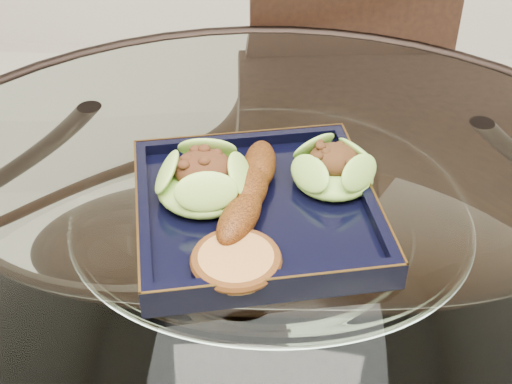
{
  "coord_description": "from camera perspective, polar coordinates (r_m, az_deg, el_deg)",
  "views": [
    {
      "loc": [
        0.03,
        -0.59,
        1.29
      ],
      "look_at": [
        -0.02,
        0.04,
        0.8
      ],
      "focal_mm": 50.0,
      "sensor_mm": 36.0,
      "label": 1
    }
  ],
  "objects": [
    {
      "name": "roasted_plantain",
      "position": [
        0.81,
        -0.48,
        0.15
      ],
      "size": [
        0.07,
        0.19,
        0.03
      ],
      "primitive_type": "ellipsoid",
      "rotation": [
        0.0,
        0.0,
        1.43
      ],
      "color": "#682F0A",
      "rests_on": "navy_plate"
    },
    {
      "name": "lettuce_wrap_left",
      "position": [
        0.82,
        -4.17,
        0.8
      ],
      "size": [
        0.14,
        0.14,
        0.04
      ],
      "primitive_type": "ellipsoid",
      "rotation": [
        0.0,
        0.0,
        -0.32
      ],
      "color": "olive",
      "rests_on": "navy_plate"
    },
    {
      "name": "navy_plate",
      "position": [
        0.82,
        -0.0,
        -1.66
      ],
      "size": [
        0.32,
        0.32,
        0.02
      ],
      "primitive_type": "cube",
      "rotation": [
        0.0,
        0.0,
        0.23
      ],
      "color": "black",
      "rests_on": "dining_table"
    },
    {
      "name": "crumb_patty",
      "position": [
        0.73,
        -1.6,
        -5.56
      ],
      "size": [
        0.09,
        0.09,
        0.02
      ],
      "primitive_type": "cylinder",
      "rotation": [
        0.0,
        0.0,
        -0.08
      ],
      "color": "#AC7439",
      "rests_on": "navy_plate"
    },
    {
      "name": "lettuce_wrap_right",
      "position": [
        0.84,
        6.2,
        1.7
      ],
      "size": [
        0.12,
        0.12,
        0.03
      ],
      "primitive_type": "ellipsoid",
      "rotation": [
        0.0,
        0.0,
        0.36
      ],
      "color": "#60A12E",
      "rests_on": "navy_plate"
    },
    {
      "name": "dining_chair",
      "position": [
        1.35,
        7.75,
        1.66
      ],
      "size": [
        0.44,
        0.44,
        0.91
      ],
      "rotation": [
        0.0,
        0.0,
        0.13
      ],
      "color": "black",
      "rests_on": "ground"
    },
    {
      "name": "dining_table",
      "position": [
        0.91,
        1.04,
        -11.79
      ],
      "size": [
        1.13,
        1.13,
        0.77
      ],
      "color": "white",
      "rests_on": "ground"
    }
  ]
}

